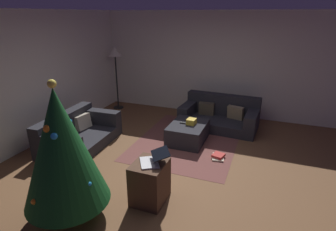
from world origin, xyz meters
TOP-DOWN VIEW (x-y plane):
  - ground_plane at (0.00, 0.00)m, footprint 6.40×6.40m
  - rear_partition at (0.00, 3.14)m, footprint 6.40×0.12m
  - corner_partition at (3.14, 0.00)m, footprint 0.12×6.40m
  - couch_left at (0.22, 2.24)m, footprint 1.69×1.05m
  - couch_right at (2.25, -0.25)m, footprint 1.03×1.78m
  - ottoman at (1.20, 0.21)m, footprint 0.94×0.71m
  - gift_box at (1.22, 0.15)m, footprint 0.20×0.19m
  - tv_remote at (1.19, 0.31)m, footprint 0.05×0.16m
  - christmas_tree at (-1.56, 0.96)m, footprint 1.05×1.05m
  - side_table at (-0.86, 0.14)m, footprint 0.52×0.44m
  - laptop at (-0.83, 0.09)m, footprint 0.48×0.50m
  - book_stack at (0.71, -0.53)m, footprint 0.33×0.25m
  - corner_lamp at (2.57, 2.69)m, footprint 0.36×0.36m
  - area_rug at (1.20, 0.21)m, footprint 2.60×2.00m

SIDE VIEW (x-z plane):
  - ground_plane at x=0.00m, z-range 0.00..0.00m
  - area_rug at x=1.20m, z-range 0.00..0.01m
  - book_stack at x=0.71m, z-range 0.00..0.07m
  - ottoman at x=1.20m, z-range 0.00..0.39m
  - couch_left at x=0.22m, z-range -0.07..0.58m
  - couch_right at x=2.25m, z-range -0.09..0.62m
  - side_table at x=-0.86m, z-range 0.00..0.60m
  - tv_remote at x=1.19m, z-range 0.39..0.41m
  - gift_box at x=1.22m, z-range 0.39..0.50m
  - laptop at x=-0.83m, z-range 0.57..0.74m
  - christmas_tree at x=-1.56m, z-range 0.09..1.94m
  - rear_partition at x=0.00m, z-range 0.00..2.60m
  - corner_partition at x=3.14m, z-range 0.00..2.60m
  - corner_lamp at x=2.57m, z-range 0.60..2.29m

